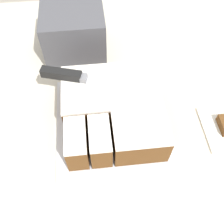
% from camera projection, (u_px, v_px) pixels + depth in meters
% --- Properties ---
extents(ground_plane, '(8.00, 8.00, 0.00)m').
position_uv_depth(ground_plane, '(103.00, 210.00, 1.48)').
color(ground_plane, '#9E9384').
extents(countertop, '(1.40, 1.10, 0.96)m').
position_uv_depth(countertop, '(100.00, 181.00, 1.09)').
color(countertop, beige).
rests_on(countertop, ground_plane).
extents(cake_board, '(0.28, 0.30, 0.01)m').
position_uv_depth(cake_board, '(112.00, 122.00, 0.68)').
color(cake_board, silver).
rests_on(cake_board, countertop).
extents(cake, '(0.24, 0.25, 0.09)m').
position_uv_depth(cake, '(113.00, 111.00, 0.64)').
color(cake, brown).
rests_on(cake, cake_board).
extents(knife, '(0.27, 0.10, 0.02)m').
position_uv_depth(knife, '(72.00, 76.00, 0.64)').
color(knife, silver).
rests_on(knife, cake).
extents(storage_box, '(0.18, 0.16, 0.14)m').
position_uv_depth(storage_box, '(74.00, 32.00, 0.78)').
color(storage_box, '#47474C').
rests_on(storage_box, countertop).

